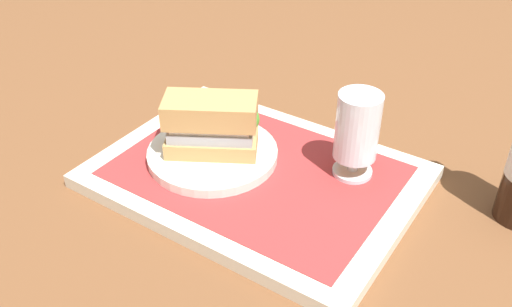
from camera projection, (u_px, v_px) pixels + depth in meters
ground_plane at (256, 182)px, 0.81m from camera, size 3.00×3.00×0.00m
tray at (256, 176)px, 0.81m from camera, size 0.44×0.32×0.02m
placemat at (256, 170)px, 0.80m from camera, size 0.38×0.27×0.00m
plate at (213, 154)px, 0.82m from camera, size 0.19×0.19×0.01m
sandwich at (213, 125)px, 0.79m from camera, size 0.14×0.12×0.08m
beer_glass at (357, 130)px, 0.76m from camera, size 0.06×0.06×0.12m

